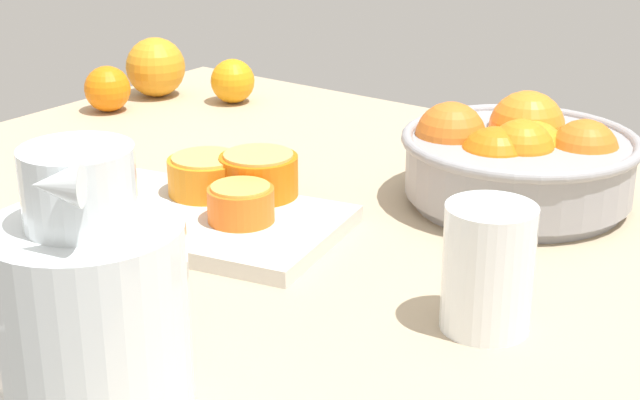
{
  "coord_description": "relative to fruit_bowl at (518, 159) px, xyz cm",
  "views": [
    {
      "loc": [
        55.32,
        -74.59,
        38.06
      ],
      "look_at": [
        3.24,
        -3.26,
        4.12
      ],
      "focal_mm": 54.98,
      "sensor_mm": 36.0,
      "label": 1
    }
  ],
  "objects": [
    {
      "name": "ground_plane",
      "position": [
        -14.32,
        -17.07,
        -6.43
      ],
      "size": [
        111.74,
        88.69,
        3.0
      ],
      "primitive_type": "cube",
      "color": "tan"
    },
    {
      "name": "fruit_bowl",
      "position": [
        0.0,
        0.0,
        0.0
      ],
      "size": [
        25.13,
        25.13,
        11.2
      ],
      "color": "#99999E",
      "rests_on": "ground_plane"
    },
    {
      "name": "juice_pitcher",
      "position": [
        -6.31,
        -53.15,
        1.95
      ],
      "size": [
        13.64,
        16.1,
        19.57
      ],
      "color": "white",
      "rests_on": "ground_plane"
    },
    {
      "name": "juice_glass",
      "position": [
        10.25,
        -26.98,
        -0.4
      ],
      "size": [
        7.3,
        7.3,
        10.5
      ],
      "color": "white",
      "rests_on": "ground_plane"
    },
    {
      "name": "cutting_board",
      "position": [
        -22.49,
        -25.25,
        -4.1
      ],
      "size": [
        31.1,
        22.78,
        1.66
      ],
      "primitive_type": "cube",
      "rotation": [
        0.0,
        0.0,
        0.2
      ],
      "color": "beige",
      "rests_on": "ground_plane"
    },
    {
      "name": "orange_half_0",
      "position": [
        -20.94,
        -17.68,
        -1.02
      ],
      "size": [
        8.25,
        8.25,
        4.56
      ],
      "color": "orange",
      "rests_on": "cutting_board"
    },
    {
      "name": "orange_half_1",
      "position": [
        -25.75,
        -20.52,
        -1.26
      ],
      "size": [
        8.07,
        8.07,
        4.08
      ],
      "color": "orange",
      "rests_on": "cutting_board"
    },
    {
      "name": "orange_half_2",
      "position": [
        -17.77,
        -24.28,
        -1.46
      ],
      "size": [
        6.59,
        6.59,
        3.67
      ],
      "color": "orange",
      "rests_on": "cutting_board"
    },
    {
      "name": "loose_orange_0",
      "position": [
        -62.41,
        -0.87,
        -1.69
      ],
      "size": [
        6.49,
        6.49,
        6.49
      ],
      "primitive_type": "sphere",
      "color": "orange",
      "rests_on": "ground_plane"
    },
    {
      "name": "loose_orange_1",
      "position": [
        -62.83,
        9.13,
        -0.54
      ],
      "size": [
        8.78,
        8.78,
        8.78
      ],
      "primitive_type": "sphere",
      "color": "orange",
      "rests_on": "ground_plane"
    },
    {
      "name": "loose_orange_3",
      "position": [
        -51.19,
        13.05,
        -1.72
      ],
      "size": [
        6.41,
        6.41,
        6.41
      ],
      "primitive_type": "sphere",
      "color": "orange",
      "rests_on": "ground_plane"
    },
    {
      "name": "herb_sprig_0",
      "position": [
        -47.02,
        -15.83,
        -4.67
      ],
      "size": [
        6.71,
        4.55,
        0.87
      ],
      "color": "#537739",
      "rests_on": "ground_plane"
    }
  ]
}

